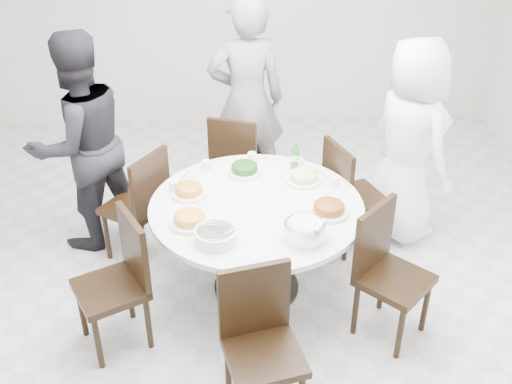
{
  "coord_description": "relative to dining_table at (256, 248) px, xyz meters",
  "views": [
    {
      "loc": [
        -0.08,
        -3.59,
        2.99
      ],
      "look_at": [
        0.12,
        -0.03,
        0.82
      ],
      "focal_mm": 42.0,
      "sensor_mm": 36.0,
      "label": 1
    }
  ],
  "objects": [
    {
      "name": "floor",
      "position": [
        -0.12,
        0.08,
        -0.38
      ],
      "size": [
        6.0,
        6.0,
        0.01
      ],
      "primitive_type": "cube",
      "color": "silver",
      "rests_on": "ground"
    },
    {
      "name": "wall_back",
      "position": [
        -0.12,
        3.08,
        1.02
      ],
      "size": [
        6.0,
        0.01,
        2.8
      ],
      "primitive_type": "cube",
      "color": "silver",
      "rests_on": "ground"
    },
    {
      "name": "dining_table",
      "position": [
        0.0,
        0.0,
        0.0
      ],
      "size": [
        1.5,
        1.5,
        0.75
      ],
      "primitive_type": "cylinder",
      "color": "white",
      "rests_on": "floor"
    },
    {
      "name": "chair_ne",
      "position": [
        0.83,
        0.52,
        0.1
      ],
      "size": [
        0.54,
        0.54,
        0.95
      ],
      "primitive_type": "cube",
      "rotation": [
        0.0,
        0.0,
        1.92
      ],
      "color": "black",
      "rests_on": "floor"
    },
    {
      "name": "chair_n",
      "position": [
        -0.09,
        1.15,
        0.1
      ],
      "size": [
        0.54,
        0.54,
        0.95
      ],
      "primitive_type": "cube",
      "rotation": [
        0.0,
        0.0,
        2.8
      ],
      "color": "black",
      "rests_on": "floor"
    },
    {
      "name": "chair_nw",
      "position": [
        -0.93,
        0.49,
        0.1
      ],
      "size": [
        0.58,
        0.58,
        0.95
      ],
      "primitive_type": "cube",
      "rotation": [
        0.0,
        0.0,
        4.14
      ],
      "color": "black",
      "rests_on": "floor"
    },
    {
      "name": "chair_sw",
      "position": [
        -0.97,
        -0.5,
        0.1
      ],
      "size": [
        0.57,
        0.57,
        0.95
      ],
      "primitive_type": "cube",
      "rotation": [
        0.0,
        0.0,
        5.2
      ],
      "color": "black",
      "rests_on": "floor"
    },
    {
      "name": "chair_s",
      "position": [
        -0.02,
        -1.12,
        0.1
      ],
      "size": [
        0.51,
        0.51,
        0.95
      ],
      "primitive_type": "cube",
      "rotation": [
        0.0,
        0.0,
        6.52
      ],
      "color": "black",
      "rests_on": "floor"
    },
    {
      "name": "chair_se",
      "position": [
        0.88,
        -0.51,
        0.1
      ],
      "size": [
        0.59,
        0.59,
        0.95
      ],
      "primitive_type": "cube",
      "rotation": [
        0.0,
        0.0,
        7.07
      ],
      "color": "black",
      "rests_on": "floor"
    },
    {
      "name": "diner_right",
      "position": [
        1.26,
        0.69,
        0.48
      ],
      "size": [
        0.84,
        0.98,
        1.7
      ],
      "primitive_type": "imported",
      "rotation": [
        0.0,
        0.0,
        2.0
      ],
      "color": "white",
      "rests_on": "floor"
    },
    {
      "name": "diner_middle",
      "position": [
        -0.01,
        1.41,
        0.56
      ],
      "size": [
        0.71,
        0.5,
        1.87
      ],
      "primitive_type": "imported",
      "rotation": [
        0.0,
        0.0,
        3.22
      ],
      "color": "black",
      "rests_on": "floor"
    },
    {
      "name": "diner_left",
      "position": [
        -1.33,
        0.74,
        0.52
      ],
      "size": [
        1.1,
        1.07,
        1.78
      ],
      "primitive_type": "imported",
      "rotation": [
        0.0,
        0.0,
        3.81
      ],
      "color": "black",
      "rests_on": "floor"
    },
    {
      "name": "dish_greens",
      "position": [
        -0.07,
        0.44,
        0.41
      ],
      "size": [
        0.25,
        0.25,
        0.07
      ],
      "primitive_type": "cylinder",
      "color": "white",
      "rests_on": "dining_table"
    },
    {
      "name": "dish_pale",
      "position": [
        0.37,
        0.29,
        0.41
      ],
      "size": [
        0.26,
        0.26,
        0.07
      ],
      "primitive_type": "cylinder",
      "color": "white",
      "rests_on": "dining_table"
    },
    {
      "name": "dish_orange",
      "position": [
        -0.47,
        0.15,
        0.41
      ],
      "size": [
        0.25,
        0.25,
        0.07
      ],
      "primitive_type": "cylinder",
      "color": "white",
      "rests_on": "dining_table"
    },
    {
      "name": "dish_redbrown",
      "position": [
        0.48,
        -0.14,
        0.41
      ],
      "size": [
        0.27,
        0.27,
        0.07
      ],
      "primitive_type": "cylinder",
      "color": "white",
      "rests_on": "dining_table"
    },
    {
      "name": "dish_tofu",
      "position": [
        -0.45,
        -0.22,
        0.41
      ],
      "size": [
        0.27,
        0.27,
        0.07
      ],
      "primitive_type": "cylinder",
      "color": "white",
      "rests_on": "dining_table"
    },
    {
      "name": "rice_bowl",
      "position": [
        0.28,
        -0.43,
        0.43
      ],
      "size": [
        0.27,
        0.27,
        0.11
      ],
      "primitive_type": "cylinder",
      "color": "silver",
      "rests_on": "dining_table"
    },
    {
      "name": "soup_bowl",
      "position": [
        -0.28,
        -0.42,
        0.42
      ],
      "size": [
        0.27,
        0.27,
        0.08
      ],
      "primitive_type": "cylinder",
      "color": "white",
      "rests_on": "dining_table"
    },
    {
      "name": "beverage_bottle",
      "position": [
        0.32,
        0.5,
        0.49
      ],
      "size": [
        0.06,
        0.06,
        0.22
      ],
      "primitive_type": "cylinder",
      "color": "#2A6B31",
      "rests_on": "dining_table"
    },
    {
      "name": "tea_cups",
      "position": [
        0.0,
        0.61,
        0.42
      ],
      "size": [
        0.07,
        0.07,
        0.08
      ],
      "primitive_type": "cylinder",
      "color": "white",
      "rests_on": "dining_table"
    },
    {
      "name": "chopsticks",
      "position": [
        -0.03,
        0.67,
        0.38
      ],
      "size": [
        0.24,
        0.04,
        0.01
      ],
      "primitive_type": null,
      "color": "tan",
      "rests_on": "dining_table"
    }
  ]
}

